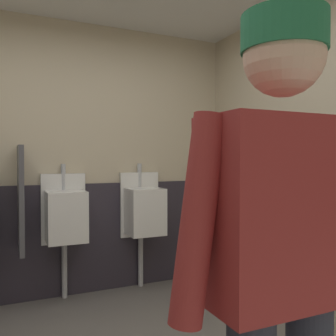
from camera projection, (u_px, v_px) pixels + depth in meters
name	position (u px, v px, depth m)	size (l,w,h in m)	color
wall_back	(67.00, 158.00, 3.46)	(3.85, 0.12, 2.58)	beige
wainscot_band_back	(69.00, 240.00, 3.41)	(3.25, 0.03, 1.05)	#2D2833
urinal_middle	(66.00, 216.00, 3.25)	(0.40, 0.34, 1.24)	white
urinal_right	(144.00, 211.00, 3.56)	(0.40, 0.34, 1.24)	white
privacy_divider_panel	(21.00, 199.00, 3.03)	(0.04, 0.40, 0.90)	#4C4C51
person	(284.00, 250.00, 1.05)	(0.69, 0.60, 1.70)	#2D3342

